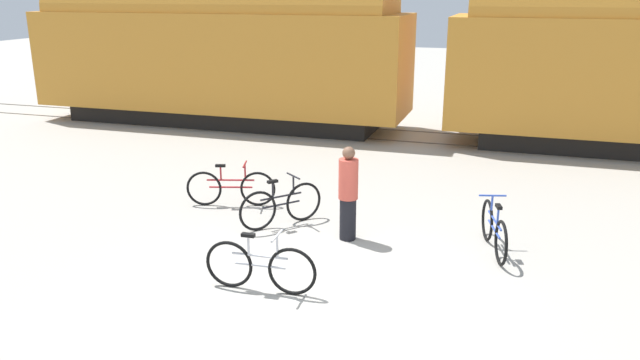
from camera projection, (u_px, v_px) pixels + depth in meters
ground_plane at (326, 282)px, 9.43m from camera, size 80.00×80.00×0.00m
freight_train at (430, 50)px, 17.90m from camera, size 25.51×2.91×4.94m
rail_near at (421, 142)px, 18.00m from camera, size 37.51×0.07×0.01m
rail_far at (429, 132)px, 19.30m from camera, size 37.51×0.07×0.01m
bicycle_black at (281, 205)px, 11.60m from camera, size 1.15×1.36×0.94m
bicycle_maroon at (231, 188)px, 12.67m from camera, size 1.76×0.59×0.90m
bicycle_blue at (494, 230)px, 10.45m from camera, size 0.55×1.72×0.91m
bicycle_silver at (260, 267)px, 9.07m from camera, size 1.71×0.46×0.91m
person_in_red at (348, 194)px, 10.84m from camera, size 0.34×0.34×1.69m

